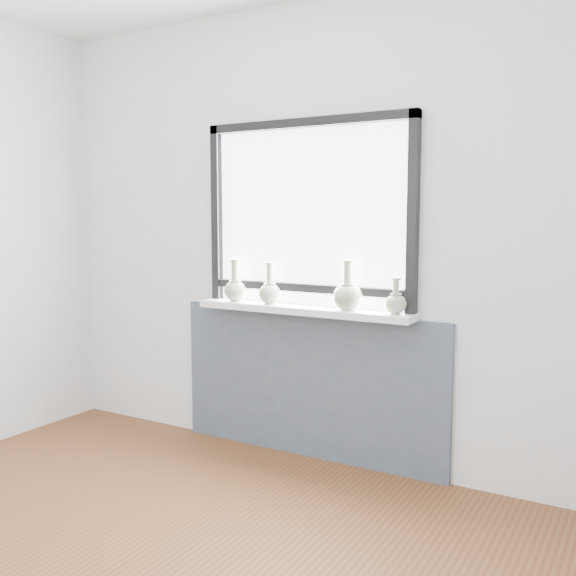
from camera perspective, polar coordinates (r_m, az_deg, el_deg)
The scene contains 8 objects.
back_wall at distance 3.69m, azimuth 2.04°, elevation 4.72°, with size 3.60×0.02×2.60m, color silver.
apron_panel at distance 3.79m, azimuth 1.77°, elevation -8.56°, with size 1.70×0.03×0.86m, color #43515B.
windowsill at distance 3.64m, azimuth 1.27°, elevation -1.95°, with size 1.32×0.18×0.04m, color white.
window at distance 3.65m, azimuth 1.77°, elevation 6.92°, with size 1.30×0.06×1.05m.
vase_a at distance 3.86m, azimuth -4.71°, elevation -0.01°, with size 0.13×0.13×0.25m.
vase_b at distance 3.72m, azimuth -1.63°, elevation -0.31°, with size 0.13×0.13×0.24m.
vase_c at distance 3.48m, azimuth 5.32°, elevation -0.60°, with size 0.16×0.16×0.27m.
vase_d at distance 3.39m, azimuth 9.55°, elevation -1.24°, with size 0.11×0.11×0.19m.
Camera 1 is at (1.74, -1.44, 1.41)m, focal length 40.00 mm.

